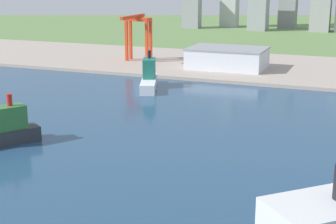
% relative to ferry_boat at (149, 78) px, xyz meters
% --- Properties ---
extents(ground_plane, '(2400.00, 2400.00, 0.00)m').
position_rel_ferry_boat_xyz_m(ground_plane, '(54.41, -87.51, -7.09)').
color(ground_plane, '#608148').
extents(water_bay, '(840.00, 360.00, 0.15)m').
position_rel_ferry_boat_xyz_m(water_bay, '(54.41, -147.51, -7.01)').
color(water_bay, navy).
rests_on(water_bay, ground).
extents(industrial_pier, '(840.00, 140.00, 2.50)m').
position_rel_ferry_boat_xyz_m(industrial_pier, '(54.41, 102.49, -5.84)').
color(industrial_pier, '#A6978A').
rests_on(industrial_pier, ground).
extents(ferry_boat, '(24.70, 45.32, 24.49)m').
position_rel_ferry_boat_xyz_m(ferry_boat, '(0.00, 0.00, 0.00)').
color(ferry_boat, white).
rests_on(ferry_boat, water_bay).
extents(port_crane_red, '(21.36, 41.79, 39.38)m').
position_rel_ferry_boat_xyz_m(port_crane_red, '(-48.92, 86.93, 23.38)').
color(port_crane_red, red).
rests_on(port_crane_red, industrial_pier).
extents(warehouse_main, '(60.01, 41.93, 16.11)m').
position_rel_ferry_boat_xyz_m(warehouse_main, '(31.54, 81.92, 3.49)').
color(warehouse_main, silver).
rests_on(warehouse_main, industrial_pier).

